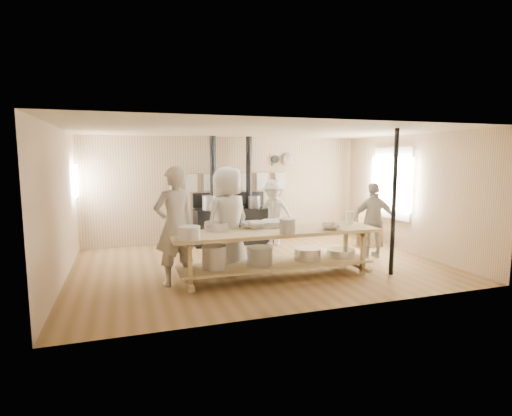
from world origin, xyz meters
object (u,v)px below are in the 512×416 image
(roasting_pan, at_px, (263,225))
(chair, at_px, (369,234))
(cook_right, at_px, (374,220))
(stove, at_px, (232,222))
(cook_by_window, at_px, (274,212))
(cook_left, at_px, (224,229))
(cook_center, at_px, (228,221))
(cook_far_left, at_px, (175,226))
(prep_table, at_px, (276,249))

(roasting_pan, bearing_deg, chair, 23.21)
(cook_right, bearing_deg, stove, -32.25)
(cook_by_window, distance_m, chair, 2.34)
(cook_left, bearing_deg, cook_by_window, -150.36)
(stove, height_order, cook_by_window, stove)
(cook_by_window, bearing_deg, cook_center, -87.86)
(cook_far_left, xyz_separation_m, cook_right, (4.17, 0.53, -0.19))
(prep_table, bearing_deg, roasting_pan, 111.44)
(cook_far_left, distance_m, cook_by_window, 3.48)
(cook_right, relative_size, roasting_pan, 3.51)
(prep_table, bearing_deg, cook_left, 128.25)
(stove, distance_m, cook_by_window, 1.07)
(chair, bearing_deg, cook_right, -131.75)
(cook_by_window, bearing_deg, cook_far_left, -97.30)
(cook_far_left, bearing_deg, cook_center, 178.10)
(stove, distance_m, prep_table, 3.02)
(prep_table, height_order, cook_right, cook_right)
(roasting_pan, bearing_deg, prep_table, -68.56)
(cook_right, height_order, roasting_pan, cook_right)
(cook_by_window, bearing_deg, prep_table, -68.66)
(cook_center, bearing_deg, roasting_pan, 138.01)
(cook_far_left, xyz_separation_m, cook_left, (0.98, 0.69, -0.23))
(cook_center, xyz_separation_m, chair, (3.77, 1.20, -0.70))
(cook_right, xyz_separation_m, chair, (0.56, 0.95, -0.51))
(roasting_pan, bearing_deg, cook_by_window, 64.53)
(cook_far_left, xyz_separation_m, roasting_pan, (1.56, 0.12, -0.08))
(cook_right, bearing_deg, chair, -110.04)
(cook_left, bearing_deg, cook_center, 72.30)
(cook_left, height_order, cook_center, cook_center)
(cook_left, distance_m, cook_right, 3.19)
(cook_far_left, height_order, chair, cook_far_left)
(cook_center, relative_size, roasting_pan, 4.32)
(stove, xyz_separation_m, prep_table, (-0.00, -3.02, -0.00))
(cook_by_window, bearing_deg, cook_left, -94.01)
(cook_by_window, distance_m, roasting_pan, 2.41)
(cook_far_left, bearing_deg, roasting_pan, 166.15)
(chair, distance_m, roasting_pan, 3.50)
(cook_far_left, xyz_separation_m, cook_by_window, (2.60, 2.30, -0.20))
(chair, height_order, roasting_pan, roasting_pan)
(cook_center, xyz_separation_m, cook_right, (3.21, 0.24, -0.18))
(cook_center, xyz_separation_m, roasting_pan, (0.60, -0.16, -0.07))
(stove, relative_size, cook_right, 1.65)
(stove, height_order, cook_right, stove)
(cook_center, relative_size, cook_by_window, 1.23)
(prep_table, height_order, chair, chair)
(prep_table, xyz_separation_m, cook_center, (-0.73, 0.49, 0.45))
(cook_far_left, bearing_deg, cook_by_window, -156.88)
(stove, bearing_deg, cook_center, -106.15)
(stove, distance_m, chair, 3.32)
(stove, height_order, prep_table, stove)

